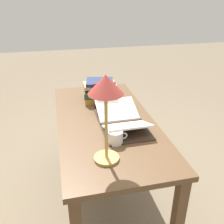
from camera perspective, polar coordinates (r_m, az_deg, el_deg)
The scene contains 7 objects.
ground_plane at distance 2.29m, azimuth -1.32°, elevation -19.23°, with size 12.00×12.00×0.00m, color #70604C.
reading_desk at distance 1.87m, azimuth -1.53°, elevation -4.74°, with size 1.42×0.68×0.78m.
open_book at distance 1.75m, azimuth 2.15°, elevation -1.78°, with size 0.54×0.31×0.09m.
book_stack_tall at distance 2.11m, azimuth -2.78°, elevation 4.86°, with size 0.25×0.29×0.17m.
book_standing_upright at distance 1.96m, azimuth -1.64°, elevation 3.83°, with size 0.04×0.17×0.21m.
reading_lamp at distance 1.22m, azimuth -1.42°, elevation 4.25°, with size 0.18×0.18×0.49m.
coffee_mug at distance 1.53m, azimuth 0.94°, elevation -5.72°, with size 0.09×0.12×0.08m.
Camera 1 is at (-1.57, 0.31, 1.63)m, focal length 40.00 mm.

